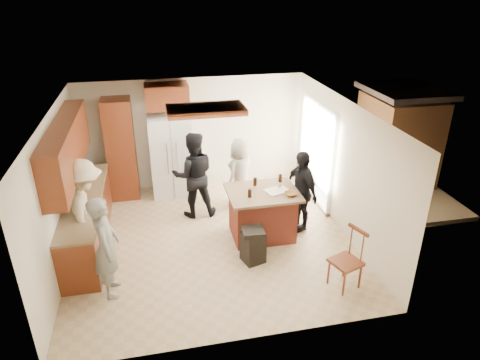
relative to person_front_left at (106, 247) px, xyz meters
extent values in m
plane|color=tan|center=(1.72, 1.12, -0.82)|extent=(5.00, 5.00, 0.00)
plane|color=white|center=(1.72, 1.12, 1.68)|extent=(5.00, 5.00, 0.00)
plane|color=beige|center=(1.72, 3.62, 0.43)|extent=(5.00, 0.00, 5.00)
plane|color=beige|center=(1.72, -1.38, 0.43)|extent=(5.00, 0.00, 5.00)
plane|color=beige|center=(-0.78, 1.12, 0.43)|extent=(0.00, 5.00, 5.00)
plane|color=beige|center=(4.22, 1.12, 0.43)|extent=(0.00, 5.00, 5.00)
cube|color=white|center=(4.20, 2.32, 0.23)|extent=(0.02, 1.60, 2.10)
cube|color=white|center=(4.18, 2.32, 0.23)|extent=(0.08, 1.72, 2.10)
cube|color=maroon|center=(1.72, 1.32, 1.62)|extent=(1.30, 0.70, 0.10)
cube|color=white|center=(1.72, 1.32, 1.56)|extent=(1.10, 0.50, 0.02)
cube|color=olive|center=(5.72, 2.32, -0.87)|extent=(3.00, 3.00, 0.10)
cube|color=#593319|center=(6.42, 2.92, 0.18)|extent=(1.40, 1.60, 2.00)
imported|color=gray|center=(0.00, 0.00, 0.00)|extent=(0.47, 0.62, 1.64)
imported|color=black|center=(1.54, 2.14, 0.06)|extent=(0.87, 0.54, 1.77)
imported|color=gray|center=(2.53, 2.36, -0.08)|extent=(0.85, 0.85, 1.49)
imported|color=black|center=(3.46, 1.21, -0.03)|extent=(0.69, 1.02, 1.59)
imported|color=tan|center=(-0.38, 1.05, 0.08)|extent=(0.69, 1.23, 1.81)
cube|color=maroon|center=(-0.48, 1.52, -0.38)|extent=(0.60, 3.00, 0.88)
cube|color=#846B4C|center=(-0.48, 1.52, 0.08)|extent=(0.64, 3.00, 0.04)
cube|color=maroon|center=(-0.60, 1.52, 1.05)|extent=(0.35, 3.00, 0.85)
cube|color=maroon|center=(0.12, 3.32, 0.28)|extent=(0.60, 0.60, 2.20)
cube|color=maroon|center=(1.17, 3.32, 1.38)|extent=(0.90, 0.60, 0.50)
cube|color=white|center=(1.17, 3.24, 0.08)|extent=(0.90, 0.72, 1.80)
cube|color=gray|center=(1.17, 2.87, 0.08)|extent=(0.01, 0.01, 1.71)
cylinder|color=silver|center=(1.07, 2.85, 0.17)|extent=(0.02, 0.02, 0.70)
cylinder|color=silver|center=(1.27, 2.85, 0.17)|extent=(0.02, 0.02, 0.70)
cube|color=#A43C2A|center=(2.68, 1.08, -0.38)|extent=(1.10, 0.85, 0.88)
cube|color=brown|center=(2.68, 1.08, 0.08)|extent=(1.28, 1.03, 0.05)
cube|color=silver|center=(2.93, 1.03, 0.12)|extent=(0.49, 0.42, 0.02)
imported|color=brown|center=(3.13, 0.83, 0.13)|extent=(0.24, 0.24, 0.05)
cylinder|color=black|center=(2.39, 0.92, 0.18)|extent=(0.07, 0.07, 0.15)
cylinder|color=black|center=(2.60, 1.35, 0.18)|extent=(0.07, 0.07, 0.15)
cylinder|color=black|center=(3.10, 1.41, 0.18)|extent=(0.07, 0.07, 0.15)
cube|color=black|center=(2.32, 0.32, -0.55)|extent=(0.42, 0.42, 0.55)
cube|color=black|center=(2.32, 0.32, -0.23)|extent=(0.38, 0.38, 0.08)
cube|color=maroon|center=(3.57, -0.62, -0.37)|extent=(0.54, 0.54, 0.05)
cylinder|color=maroon|center=(3.46, -0.84, -0.60)|extent=(0.05, 0.05, 0.44)
cylinder|color=maroon|center=(3.78, -0.72, -0.60)|extent=(0.05, 0.05, 0.44)
cylinder|color=maroon|center=(3.35, -0.52, -0.60)|extent=(0.05, 0.05, 0.44)
cylinder|color=maroon|center=(3.67, -0.40, -0.60)|extent=(0.05, 0.05, 0.44)
cube|color=maroon|center=(3.74, -0.55, 0.15)|extent=(0.17, 0.39, 0.05)
cylinder|color=maroon|center=(3.79, -0.67, -0.10)|extent=(0.03, 0.03, 0.50)
cylinder|color=maroon|center=(3.70, -0.44, -0.10)|extent=(0.03, 0.03, 0.50)
camera|label=1|loc=(0.84, -5.58, 3.61)|focal=32.00mm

